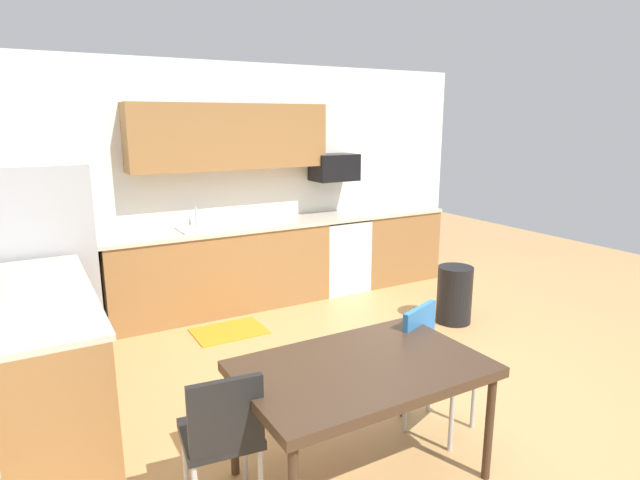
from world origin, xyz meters
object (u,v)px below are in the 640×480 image
object	(u,v)px
microwave	(334,167)
oven_range	(338,253)
chair_far_side	(223,431)
dining_table	(362,374)
chair_near_table	(432,359)
trash_bin	(454,295)
refrigerator	(49,256)

from	to	relation	value
microwave	oven_range	bearing A→B (deg)	-90.00
oven_range	microwave	distance (m)	1.06
microwave	chair_far_side	bearing A→B (deg)	-129.53
dining_table	chair_near_table	world-z (taller)	chair_near_table
microwave	dining_table	bearing A→B (deg)	-118.84
microwave	chair_near_table	world-z (taller)	microwave
chair_far_side	trash_bin	bearing A→B (deg)	25.59
dining_table	chair_far_side	distance (m)	0.83
chair_far_side	oven_range	bearing A→B (deg)	49.55
oven_range	dining_table	xyz separation A→B (m)	(-1.77, -3.11, 0.21)
oven_range	chair_near_table	world-z (taller)	oven_range
refrigerator	chair_near_table	distance (m)	3.56
chair_near_table	chair_far_side	size ratio (longest dim) A/B	1.00
oven_range	trash_bin	bearing A→B (deg)	-73.60
microwave	trash_bin	size ratio (longest dim) A/B	0.90
refrigerator	trash_bin	bearing A→B (deg)	-22.20
oven_range	chair_near_table	bearing A→B (deg)	-109.87
refrigerator	chair_near_table	bearing A→B (deg)	-53.12
dining_table	chair_far_side	bearing A→B (deg)	173.45
refrigerator	dining_table	xyz separation A→B (m)	(1.41, -3.03, -0.18)
microwave	chair_near_table	xyz separation A→B (m)	(-1.05, -3.02, -1.01)
dining_table	trash_bin	size ratio (longest dim) A/B	2.33
oven_range	dining_table	world-z (taller)	oven_range
dining_table	refrigerator	bearing A→B (deg)	114.96
chair_far_side	microwave	bearing A→B (deg)	50.47
chair_near_table	trash_bin	size ratio (longest dim) A/B	1.42
oven_range	microwave	xyz separation A→B (m)	(-0.00, 0.10, 1.06)
oven_range	chair_near_table	xyz separation A→B (m)	(-1.05, -2.92, 0.05)
dining_table	trash_bin	world-z (taller)	dining_table
dining_table	chair_near_table	distance (m)	0.76
oven_range	trash_bin	xyz separation A→B (m)	(0.46, -1.57, -0.16)
chair_far_side	trash_bin	distance (m)	3.37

